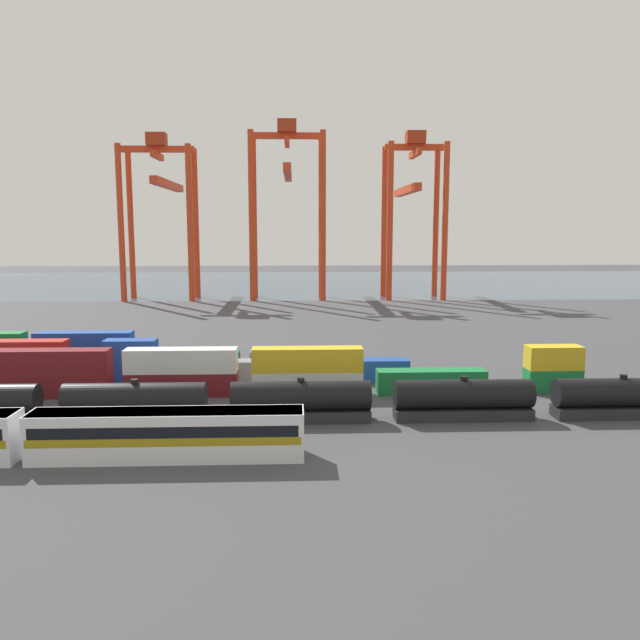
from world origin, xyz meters
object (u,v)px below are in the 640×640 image
at_px(shipping_container_17, 358,370).
at_px(gantry_crane_east, 412,201).
at_px(gantry_crane_west, 161,199).
at_px(shipping_container_6, 308,382).
at_px(shipping_container_12, 16,373).
at_px(gantry_crane_central, 288,191).
at_px(shipping_container_2, 55,385).
at_px(shipping_container_23, 192,361).
at_px(freight_tank_row, 301,401).
at_px(passenger_train, 23,434).

bearing_deg(shipping_container_17, gantry_crane_east, 75.87).
bearing_deg(gantry_crane_west, shipping_container_6, -70.20).
distance_m(shipping_container_12, gantry_crane_central, 102.53).
relative_size(shipping_container_2, gantry_crane_west, 0.29).
bearing_deg(shipping_container_23, gantry_crane_central, 82.63).
xyz_separation_m(freight_tank_row, gantry_crane_central, (-2.32, 109.76, 25.99)).
relative_size(gantry_crane_west, gantry_crane_east, 0.98).
bearing_deg(gantry_crane_central, shipping_container_17, -84.32).
xyz_separation_m(freight_tank_row, shipping_container_12, (-33.31, 15.73, -0.66)).
relative_size(shipping_container_17, gantry_crane_central, 0.27).
xyz_separation_m(shipping_container_12, gantry_crane_central, (31.00, 94.03, 26.65)).
bearing_deg(gantry_crane_east, passenger_train, -113.79).
bearing_deg(shipping_container_2, shipping_container_12, 138.50).
height_order(shipping_container_6, gantry_crane_west, gantry_crane_west).
height_order(shipping_container_6, gantry_crane_east, gantry_crane_east).
bearing_deg(shipping_container_23, shipping_container_17, -15.91).
height_order(shipping_container_12, gantry_crane_east, gantry_crane_east).
distance_m(freight_tank_row, shipping_container_6, 9.87).
bearing_deg(gantry_crane_central, shipping_container_2, -103.67).
height_order(freight_tank_row, shipping_container_6, freight_tank_row).
bearing_deg(shipping_container_6, gantry_crane_central, 91.80).
distance_m(passenger_train, gantry_crane_central, 123.56).
height_order(shipping_container_12, gantry_crane_west, gantry_crane_west).
bearing_deg(shipping_container_12, gantry_crane_east, 55.65).
height_order(freight_tank_row, shipping_container_23, freight_tank_row).
xyz_separation_m(shipping_container_12, gantry_crane_west, (-1.88, 94.10, 24.51)).
distance_m(shipping_container_23, gantry_crane_central, 92.76).
xyz_separation_m(shipping_container_17, gantry_crane_east, (23.53, 93.47, 24.30)).
relative_size(gantry_crane_west, gantry_crane_central, 0.92).
xyz_separation_m(gantry_crane_central, gantry_crane_east, (32.88, -0.56, -2.35)).
bearing_deg(shipping_container_12, shipping_container_17, 0.00).
distance_m(freight_tank_row, gantry_crane_west, 117.76).
bearing_deg(passenger_train, shipping_container_2, 104.12).
bearing_deg(shipping_container_6, shipping_container_2, 180.00).
relative_size(passenger_train, gantry_crane_west, 1.04).
height_order(shipping_container_6, gantry_crane_central, gantry_crane_central).
distance_m(shipping_container_2, gantry_crane_central, 106.26).
height_order(freight_tank_row, shipping_container_17, freight_tank_row).
bearing_deg(shipping_container_6, shipping_container_23, 140.85).
bearing_deg(shipping_container_17, shipping_container_12, 180.00).
relative_size(passenger_train, gantry_crane_east, 1.02).
distance_m(shipping_container_6, gantry_crane_west, 109.08).
distance_m(shipping_container_6, shipping_container_17, 8.58).
height_order(freight_tank_row, gantry_crane_east, gantry_crane_east).
distance_m(passenger_train, gantry_crane_west, 122.39).
bearing_deg(gantry_crane_west, shipping_container_2, -85.10).
height_order(passenger_train, gantry_crane_east, gantry_crane_east).
relative_size(shipping_container_12, shipping_container_17, 1.00).
xyz_separation_m(passenger_train, gantry_crane_central, (19.45, 119.26, 25.80)).
distance_m(shipping_container_6, shipping_container_23, 18.74).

